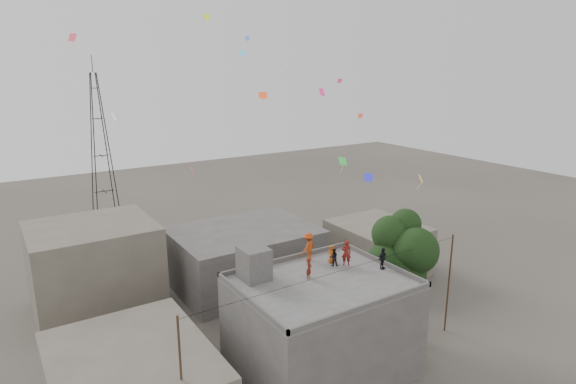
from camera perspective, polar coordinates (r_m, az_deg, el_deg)
name	(u,v)px	position (r m, az deg, el deg)	size (l,w,h in m)	color
ground	(320,371)	(32.48, 3.84, -20.37)	(140.00, 140.00, 0.00)	#46413A
main_building	(321,327)	(30.83, 3.94, -15.72)	(10.00, 8.00, 6.10)	#4C4A47
parapet	(322,280)	(29.35, 4.05, -10.32)	(10.00, 8.00, 0.30)	#4C4A47
stair_head_box	(254,263)	(29.43, -4.06, -8.44)	(1.60, 1.80, 2.00)	#4C4A47
neighbor_north	(244,256)	(42.75, -5.19, -7.60)	(12.00, 9.00, 5.00)	#4C4A47
neighbor_northwest	(95,268)	(40.65, -21.92, -8.33)	(9.00, 8.00, 7.00)	#5F574B
neighbor_east	(377,247)	(46.35, 10.54, -6.39)	(7.00, 8.00, 4.40)	#5F574B
tree	(403,254)	(34.37, 13.43, -7.14)	(4.90, 4.60, 9.10)	black
utility_line	(340,323)	(29.86, 6.24, -15.14)	(20.12, 0.62, 7.40)	black
transmission_tower	(100,148)	(63.15, -21.36, 4.90)	(2.97, 2.97, 20.01)	black
person_red_adult	(346,253)	(31.55, 6.92, -7.18)	(0.62, 0.41, 1.70)	maroon
person_orange_child	(332,254)	(31.91, 5.21, -7.34)	(0.60, 0.39, 1.23)	#C55C16
person_dark_child	(334,257)	(31.49, 5.43, -7.70)	(0.57, 0.44, 1.17)	black
person_dark_adult	(383,258)	(31.42, 11.15, -7.73)	(0.83, 0.35, 1.42)	black
person_orange_adult	(308,247)	(32.08, 2.43, -6.50)	(1.23, 0.71, 1.91)	#B23F14
person_red_child	(309,269)	(29.55, 2.51, -9.05)	(0.48, 0.31, 1.31)	maroon
kites	(286,112)	(32.98, -0.23, 9.50)	(22.56, 19.84, 11.61)	red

